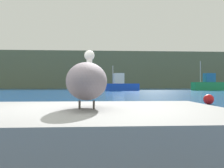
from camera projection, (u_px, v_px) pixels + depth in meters
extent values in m
plane|color=#194C93|center=(54.00, 160.00, 3.60)|extent=(260.00, 260.00, 0.00)
cube|color=#5B664C|center=(93.00, 71.00, 63.96)|extent=(140.00, 10.78, 9.09)
cube|color=gray|center=(87.00, 137.00, 3.41)|extent=(3.97, 2.89, 0.78)
ellipsoid|color=slate|center=(87.00, 81.00, 3.41)|extent=(0.62, 1.19, 0.53)
cylinder|color=white|center=(89.00, 68.00, 3.82)|extent=(0.09, 0.09, 0.28)
sphere|color=white|center=(89.00, 55.00, 3.82)|extent=(0.16, 0.16, 0.16)
cone|color=gold|center=(91.00, 59.00, 4.08)|extent=(0.08, 0.38, 0.09)
cylinder|color=#4C4742|center=(80.00, 105.00, 3.35)|extent=(0.03, 0.03, 0.12)
cylinder|color=#4C4742|center=(94.00, 105.00, 3.35)|extent=(0.03, 0.03, 0.12)
cube|color=blue|center=(122.00, 87.00, 41.00)|extent=(5.65, 2.55, 1.18)
cube|color=silver|center=(118.00, 78.00, 40.85)|extent=(1.85, 1.78, 1.72)
cylinder|color=#B2B2B2|center=(113.00, 75.00, 40.63)|extent=(0.12, 0.12, 2.96)
cube|color=#1E8C4C|center=(211.00, 86.00, 43.15)|extent=(6.84, 2.42, 1.43)
cube|color=#1E6099|center=(209.00, 78.00, 43.09)|extent=(1.86, 1.45, 1.57)
cylinder|color=#B2B2B2|center=(200.00, 71.00, 42.81)|extent=(0.12, 0.12, 3.73)
sphere|color=red|center=(209.00, 99.00, 13.31)|extent=(0.56, 0.56, 0.56)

